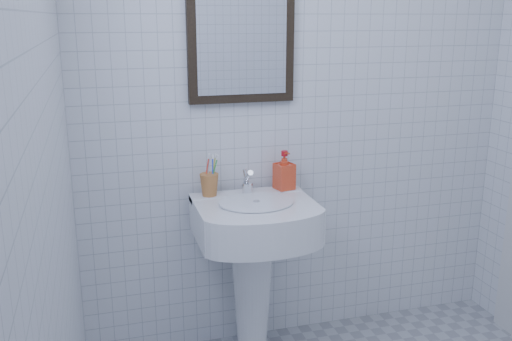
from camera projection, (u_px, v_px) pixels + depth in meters
name	position (u px, v px, depth m)	size (l,w,h in m)	color
wall_back	(302.00, 97.00, 2.77)	(2.20, 0.02, 2.50)	silver
wall_left	(47.00, 181.00, 1.36)	(0.02, 2.40, 2.50)	silver
washbasin	(253.00, 253.00, 2.67)	(0.54, 0.39, 0.83)	white
faucet	(247.00, 183.00, 2.68)	(0.05, 0.11, 0.13)	silver
toothbrush_cup	(209.00, 185.00, 2.65)	(0.09, 0.09, 0.10)	#B26C34
soap_dispenser	(284.00, 170.00, 2.74)	(0.08, 0.09, 0.19)	red
wall_mirror	(241.00, 35.00, 2.59)	(0.50, 0.04, 0.62)	black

